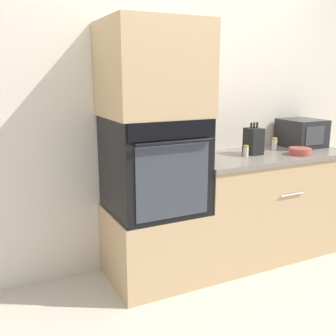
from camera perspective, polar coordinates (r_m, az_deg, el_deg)
name	(u,v)px	position (r m, az deg, el deg)	size (l,w,h in m)	color
ground_plane	(213,286)	(2.98, 6.54, -16.63)	(12.00, 12.00, 0.00)	beige
wall_back	(174,106)	(3.14, 0.86, 9.02)	(8.00, 0.05, 2.50)	beige
oven_cabinet_base	(154,244)	(2.95, -1.98, -10.99)	(0.65, 0.60, 0.54)	tan
wall_oven	(154,164)	(2.76, -2.05, 0.52)	(0.63, 0.64, 0.67)	black
oven_cabinet_upper	(153,70)	(2.69, -2.20, 14.09)	(0.65, 0.60, 0.62)	tan
counter_unit	(264,203)	(3.41, 13.79, -5.02)	(1.40, 0.63, 0.87)	tan
microwave	(302,133)	(3.68, 18.83, 4.84)	(0.33, 0.35, 0.24)	#232326
knife_block	(253,141)	(3.21, 12.30, 3.84)	(0.11, 0.14, 0.25)	black
bowl	(300,151)	(3.30, 18.60, 2.31)	(0.18, 0.18, 0.05)	#B24C42
condiment_jar_near	(192,153)	(3.05, 3.46, 2.23)	(0.05, 0.05, 0.07)	#427047
condiment_jar_mid	(246,151)	(3.10, 11.23, 2.40)	(0.04, 0.04, 0.09)	silver
condiment_jar_far	(275,144)	(3.45, 15.20, 3.38)	(0.04, 0.04, 0.10)	silver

